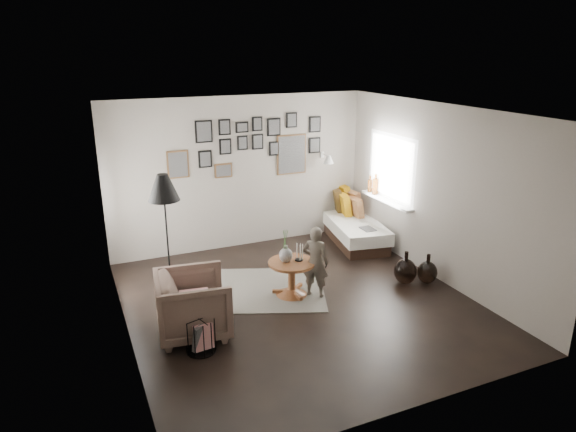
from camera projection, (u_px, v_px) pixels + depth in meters
name	position (u px, v px, depth m)	size (l,w,h in m)	color
ground	(299.00, 303.00, 7.04)	(4.80, 4.80, 0.00)	black
wall_back	(240.00, 173.00, 8.72)	(4.50, 4.50, 0.00)	gray
wall_front	(415.00, 289.00, 4.55)	(4.50, 4.50, 0.00)	gray
wall_left	(119.00, 238.00, 5.77)	(4.80, 4.80, 0.00)	gray
wall_right	(439.00, 194.00, 7.50)	(4.80, 4.80, 0.00)	gray
ceiling	(301.00, 111.00, 6.23)	(4.80, 4.80, 0.00)	white
door_left	(112.00, 226.00, 6.90)	(0.00, 2.14, 2.14)	white
window_right	(382.00, 195.00, 8.75)	(0.15, 1.32, 1.30)	white
gallery_wall	(256.00, 146.00, 8.68)	(2.74, 0.03, 1.08)	brown
wall_sconce	(328.00, 159.00, 9.03)	(0.18, 0.36, 0.16)	white
rug	(252.00, 289.00, 7.42)	(2.05, 1.44, 0.01)	#B2AD9D
pedestal_table	(292.00, 280.00, 7.19)	(0.65, 0.65, 0.51)	brown
vase	(286.00, 252.00, 7.05)	(0.19, 0.19, 0.47)	black
candles	(299.00, 253.00, 7.11)	(0.11, 0.11, 0.24)	black
daybed	(351.00, 225.00, 9.29)	(1.10, 1.91, 0.89)	black
magazine_on_daybed	(368.00, 229.00, 8.68)	(0.20, 0.27, 0.01)	black
armchair	(193.00, 304.00, 6.18)	(0.84, 0.86, 0.78)	brown
armchair_cushion	(194.00, 296.00, 6.21)	(0.35, 0.35, 0.09)	silver
floor_lamp	(164.00, 192.00, 6.70)	(0.42, 0.42, 1.78)	black
magazine_basket	(201.00, 335.00, 5.87)	(0.41, 0.41, 0.41)	black
demijohn_large	(405.00, 271.00, 7.57)	(0.33, 0.33, 0.50)	black
demijohn_small	(427.00, 272.00, 7.59)	(0.30, 0.30, 0.46)	black
child	(315.00, 262.00, 7.09)	(0.38, 0.25, 1.03)	#564E44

